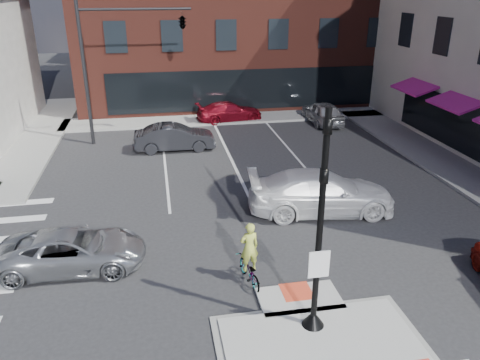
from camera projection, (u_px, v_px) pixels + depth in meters
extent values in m
plane|color=#28282B|center=(317.00, 338.00, 12.30)|extent=(120.00, 120.00, 0.00)
cube|color=gray|center=(324.00, 351.00, 11.83)|extent=(5.40, 3.60, 0.06)
cube|color=#A8A8A3|center=(324.00, 350.00, 11.82)|extent=(5.00, 3.20, 0.12)
cube|color=#A8A8A3|center=(299.00, 299.00, 13.73)|extent=(2.40, 1.40, 0.12)
cube|color=#EA4829|center=(297.00, 291.00, 13.98)|extent=(0.90, 0.90, 0.01)
cube|color=gray|center=(38.00, 136.00, 28.59)|extent=(3.00, 20.00, 0.15)
cube|color=gray|center=(459.00, 171.00, 23.14)|extent=(3.00, 24.00, 0.15)
cube|color=gray|center=(255.00, 117.00, 32.74)|extent=(26.00, 3.00, 0.15)
cube|color=black|center=(252.00, 89.00, 32.98)|extent=(20.00, 0.12, 2.80)
cube|color=#D01B93|center=(480.00, 112.00, 22.08)|extent=(1.46, 3.00, 0.58)
cube|color=#D01B93|center=(414.00, 87.00, 27.53)|extent=(1.46, 3.00, 0.58)
cube|color=slate|center=(148.00, 17.00, 56.91)|extent=(10.00, 12.00, 10.00)
cube|color=brown|center=(249.00, 7.00, 60.50)|extent=(12.00, 12.00, 12.00)
cone|color=black|center=(313.00, 318.00, 12.53)|extent=(0.60, 0.60, 0.45)
cylinder|color=black|center=(320.00, 223.00, 11.43)|extent=(0.16, 0.16, 5.80)
cube|color=white|center=(319.00, 264.00, 11.74)|extent=(0.55, 0.04, 0.75)
imported|color=black|center=(326.00, 142.00, 10.62)|extent=(0.18, 0.22, 1.10)
imported|color=black|center=(323.00, 190.00, 11.08)|extent=(0.18, 0.22, 1.10)
cylinder|color=black|center=(85.00, 75.00, 25.85)|extent=(0.20, 0.20, 8.00)
cylinder|color=black|center=(135.00, 9.00, 25.04)|extent=(6.00, 0.14, 0.14)
imported|color=black|center=(182.00, 20.00, 25.68)|extent=(0.48, 2.24, 0.90)
imported|color=#A6A9AE|center=(73.00, 250.00, 15.14)|extent=(4.74, 2.31, 1.30)
imported|color=white|center=(321.00, 192.00, 18.87)|extent=(6.12, 3.03, 1.71)
imported|color=#27282D|center=(175.00, 137.00, 26.09)|extent=(4.45, 1.56, 1.47)
imported|color=#A9ACB0|center=(322.00, 112.00, 31.15)|extent=(1.86, 4.42, 1.49)
imported|color=maroon|center=(229.00, 112.00, 31.75)|extent=(4.66, 2.40, 1.29)
imported|color=#3F3F44|center=(249.00, 271.00, 14.47)|extent=(0.83, 1.68, 0.84)
imported|color=#BBCA47|center=(249.00, 247.00, 14.14)|extent=(0.65, 0.48, 1.62)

